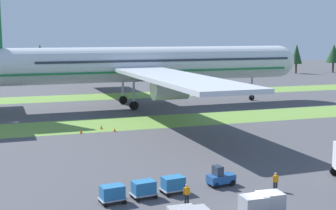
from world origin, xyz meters
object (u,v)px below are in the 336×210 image
(uld_container_2, at_px, (270,203))
(taxiway_marker_0, at_px, (101,127))
(baggage_tug, at_px, (220,177))
(cargo_dolly_third, at_px, (112,193))
(ground_crew_loader, at_px, (275,181))
(cargo_dolly_second, at_px, (144,188))
(taxiway_marker_1, at_px, (115,130))
(uld_container_3, at_px, (254,206))
(ground_crew_marshaller, at_px, (187,193))
(airliner, at_px, (139,64))
(cargo_dolly_lead, at_px, (173,184))
(taxiway_marker_2, at_px, (81,131))

(uld_container_2, bearing_deg, taxiway_marker_0, 99.30)
(baggage_tug, relative_size, uld_container_2, 1.37)
(taxiway_marker_0, bearing_deg, cargo_dolly_third, -98.95)
(baggage_tug, xyz_separation_m, ground_crew_loader, (4.17, -2.97, 0.13))
(cargo_dolly_second, height_order, ground_crew_loader, ground_crew_loader)
(uld_container_2, height_order, taxiway_marker_1, uld_container_2)
(baggage_tug, height_order, uld_container_3, baggage_tug)
(ground_crew_marshaller, bearing_deg, ground_crew_loader, -147.37)
(uld_container_3, bearing_deg, ground_crew_marshaller, 132.14)
(ground_crew_loader, height_order, taxiway_marker_0, ground_crew_loader)
(airliner, xyz_separation_m, taxiway_marker_1, (-10.04, -23.23, -8.19))
(cargo_dolly_second, height_order, ground_crew_marshaller, ground_crew_marshaller)
(taxiway_marker_0, bearing_deg, cargo_dolly_lead, -88.81)
(cargo_dolly_second, xyz_separation_m, ground_crew_marshaller, (3.07, -2.58, 0.03))
(cargo_dolly_lead, bearing_deg, uld_container_3, 22.17)
(airliner, height_order, taxiway_marker_2, airliner)
(cargo_dolly_lead, bearing_deg, cargo_dolly_second, -90.00)
(uld_container_3, bearing_deg, cargo_dolly_third, 146.34)
(taxiway_marker_1, bearing_deg, baggage_tug, -81.71)
(cargo_dolly_third, bearing_deg, cargo_dolly_second, 90.00)
(uld_container_2, bearing_deg, taxiway_marker_2, 104.96)
(ground_crew_loader, distance_m, taxiway_marker_0, 35.33)
(ground_crew_marshaller, xyz_separation_m, taxiway_marker_2, (-4.26, 32.30, -0.64))
(ground_crew_marshaller, height_order, taxiway_marker_1, ground_crew_marshaller)
(baggage_tug, xyz_separation_m, cargo_dolly_lead, (-4.98, -0.65, 0.10))
(airliner, bearing_deg, ground_crew_loader, -3.29)
(cargo_dolly_second, bearing_deg, ground_crew_marshaller, 42.51)
(cargo_dolly_lead, relative_size, taxiway_marker_0, 3.90)
(airliner, xyz_separation_m, cargo_dolly_second, (-13.76, -52.64, -7.55))
(airliner, xyz_separation_m, cargo_dolly_third, (-16.64, -53.01, -7.55))
(ground_crew_marshaller, xyz_separation_m, uld_container_2, (5.51, -4.26, -0.05))
(ground_crew_marshaller, height_order, taxiway_marker_0, ground_crew_marshaller)
(taxiway_marker_2, bearing_deg, uld_container_2, -75.04)
(cargo_dolly_third, xyz_separation_m, uld_container_3, (9.92, -6.61, -0.05))
(baggage_tug, xyz_separation_m, taxiway_marker_1, (-4.14, 28.39, -0.54))
(baggage_tug, distance_m, cargo_dolly_third, 10.83)
(airliner, height_order, baggage_tug, airliner)
(cargo_dolly_lead, distance_m, uld_container_3, 8.45)
(cargo_dolly_lead, xyz_separation_m, ground_crew_marshaller, (0.19, -2.96, 0.03))
(cargo_dolly_third, bearing_deg, taxiway_marker_2, 169.42)
(ground_crew_marshaller, bearing_deg, taxiway_marker_0, -59.99)
(airliner, distance_m, taxiway_marker_1, 26.60)
(baggage_tug, height_order, taxiway_marker_2, baggage_tug)
(taxiway_marker_1, bearing_deg, airliner, 66.62)
(airliner, relative_size, ground_crew_marshaller, 50.24)
(cargo_dolly_second, relative_size, uld_container_3, 1.19)
(airliner, distance_m, taxiway_marker_0, 25.03)
(cargo_dolly_lead, relative_size, uld_container_3, 1.19)
(cargo_dolly_third, distance_m, ground_crew_loader, 14.99)
(baggage_tug, xyz_separation_m, cargo_dolly_third, (-10.74, -1.39, 0.10))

